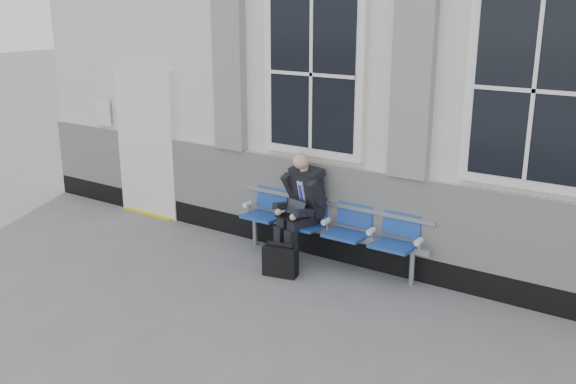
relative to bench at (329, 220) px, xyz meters
The scene contains 5 objects.
ground 2.32m from the bench, 35.91° to the right, with size 70.00×70.00×0.00m, color slate.
station_building 3.27m from the bench, 49.91° to the left, with size 14.40×4.40×4.49m.
bench is the anchor object (origin of this frame).
businessman 0.39m from the bench, 158.56° to the right, with size 0.57×0.76×1.35m.
briefcase 0.78m from the bench, 112.18° to the right, with size 0.43×0.25×0.41m.
Camera 1 is at (1.85, -4.95, 3.08)m, focal length 40.00 mm.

